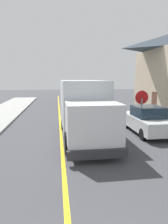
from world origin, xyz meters
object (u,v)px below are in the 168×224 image
(parked_van_across, at_px, (147,120))
(stop_sign, at_px, (141,104))
(box_truck, at_px, (84,106))
(parked_car_mid, at_px, (74,100))
(parked_car_furthest, at_px, (70,92))
(parked_car_near, at_px, (85,107))
(parked_car_far, at_px, (74,95))

(parked_van_across, relative_size, stop_sign, 1.66)
(box_truck, height_order, parked_car_mid, box_truck)
(parked_car_mid, distance_m, parked_van_across, 13.10)
(box_truck, xyz_separation_m, parked_car_furthest, (0.97, 26.69, -0.97))
(parked_car_furthest, xyz_separation_m, stop_sign, (2.35, -26.88, 1.06))
(parked_car_mid, height_order, parked_car_furthest, same)
(box_truck, bearing_deg, stop_sign, -3.15)
(box_truck, xyz_separation_m, parked_car_near, (0.97, 6.44, -0.97))
(parked_car_near, distance_m, stop_sign, 7.11)
(parked_car_far, height_order, parked_car_furthest, same)
(parked_car_far, relative_size, parked_van_across, 1.00)
(parked_car_mid, bearing_deg, box_truck, -92.18)
(parked_car_furthest, bearing_deg, stop_sign, -85.00)
(box_truck, distance_m, parked_van_across, 4.06)
(parked_car_near, relative_size, parked_van_across, 1.02)
(parked_car_furthest, distance_m, parked_van_across, 26.51)
(parked_car_mid, xyz_separation_m, stop_sign, (2.83, -13.17, 1.06))
(parked_car_near, bearing_deg, parked_car_furthest, 90.01)
(parked_car_mid, xyz_separation_m, parked_car_furthest, (0.47, 13.70, 0.00))
(parked_car_mid, height_order, parked_car_far, same)
(parked_car_furthest, relative_size, parked_van_across, 1.01)
(parked_car_far, distance_m, parked_van_across, 19.32)
(parked_car_near, height_order, parked_car_mid, same)
(parked_car_furthest, bearing_deg, parked_car_mid, -91.98)
(parked_car_near, xyz_separation_m, parked_car_furthest, (-0.00, 20.25, 0.00))
(parked_car_mid, height_order, stop_sign, stop_sign)
(parked_van_across, bearing_deg, box_truck, -174.89)
(parked_car_far, relative_size, parked_car_furthest, 0.99)
(parked_car_near, height_order, parked_van_across, same)
(box_truck, bearing_deg, parked_car_far, 86.83)
(parked_car_furthest, bearing_deg, parked_van_across, -83.60)
(parked_car_mid, bearing_deg, stop_sign, -77.89)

